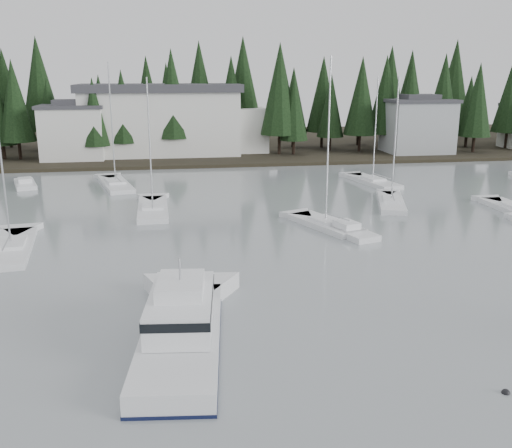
{
  "coord_description": "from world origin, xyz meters",
  "views": [
    {
      "loc": [
        -4.31,
        -9.97,
        13.1
      ],
      "look_at": [
        1.87,
        29.36,
        2.5
      ],
      "focal_mm": 40.0,
      "sensor_mm": 36.0,
      "label": 1
    }
  ],
  "objects": [
    {
      "name": "far_shore_land",
      "position": [
        0.0,
        97.0,
        0.0
      ],
      "size": [
        240.0,
        54.0,
        1.0
      ],
      "primitive_type": "cube",
      "color": "black",
      "rests_on": "ground"
    },
    {
      "name": "conifer_treeline",
      "position": [
        0.0,
        86.0,
        0.0
      ],
      "size": [
        200.0,
        22.0,
        20.0
      ],
      "primitive_type": null,
      "color": "black",
      "rests_on": "ground"
    },
    {
      "name": "house_west",
      "position": [
        -18.0,
        79.0,
        4.65
      ],
      "size": [
        9.54,
        7.42,
        8.75
      ],
      "color": "silver",
      "rests_on": "ground"
    },
    {
      "name": "house_east_a",
      "position": [
        36.0,
        78.0,
        4.9
      ],
      "size": [
        10.6,
        8.48,
        9.25
      ],
      "color": "#999EA0",
      "rests_on": "ground"
    },
    {
      "name": "harbor_inn",
      "position": [
        -2.96,
        82.34,
        5.78
      ],
      "size": [
        29.5,
        11.5,
        10.9
      ],
      "color": "silver",
      "rests_on": "ground"
    },
    {
      "name": "cabin_cruiser_center",
      "position": [
        -3.95,
        15.99,
        0.78
      ],
      "size": [
        5.05,
        12.4,
        5.18
      ],
      "rotation": [
        0.0,
        0.0,
        1.46
      ],
      "color": "silver",
      "rests_on": "ground"
    },
    {
      "name": "sailboat_0",
      "position": [
        9.21,
        36.75,
        0.1
      ],
      "size": [
        5.54,
        8.47,
        14.98
      ],
      "rotation": [
        0.0,
        0.0,
        1.95
      ],
      "color": "silver",
      "rests_on": "ground"
    },
    {
      "name": "sailboat_1",
      "position": [
        -10.47,
        58.55,
        0.08
      ],
      "size": [
        5.2,
        10.93,
        14.85
      ],
      "rotation": [
        0.0,
        0.0,
        1.81
      ],
      "color": "silver",
      "rests_on": "ground"
    },
    {
      "name": "sailboat_4",
      "position": [
        -16.25,
        33.69,
        0.05
      ],
      "size": [
        4.12,
        10.36,
        11.48
      ],
      "rotation": [
        0.0,
        0.0,
        1.69
      ],
      "color": "silver",
      "rests_on": "ground"
    },
    {
      "name": "sailboat_5",
      "position": [
        18.19,
        44.05,
        0.08
      ],
      "size": [
        5.24,
        9.6,
        13.28
      ],
      "rotation": [
        0.0,
        0.0,
        1.25
      ],
      "color": "silver",
      "rests_on": "ground"
    },
    {
      "name": "sailboat_8",
      "position": [
        -5.86,
        44.9,
        0.06
      ],
      "size": [
        3.01,
        10.14,
        13.26
      ],
      "rotation": [
        0.0,
        0.0,
        1.59
      ],
      "color": "silver",
      "rests_on": "ground"
    },
    {
      "name": "sailboat_9",
      "position": [
        20.42,
        55.55,
        0.07
      ],
      "size": [
        4.41,
        9.77,
        13.22
      ],
      "rotation": [
        0.0,
        0.0,
        1.76
      ],
      "color": "silver",
      "rests_on": "ground"
    },
    {
      "name": "runabout_1",
      "position": [
        10.39,
        34.49,
        0.13
      ],
      "size": [
        4.04,
        6.99,
        1.42
      ],
      "rotation": [
        0.0,
        0.0,
        1.87
      ],
      "color": "silver",
      "rests_on": "ground"
    },
    {
      "name": "runabout_3",
      "position": [
        -21.08,
        60.1,
        0.13
      ],
      "size": [
        3.79,
        6.31,
        1.42
      ],
      "rotation": [
        0.0,
        0.0,
        1.86
      ],
      "color": "silver",
      "rests_on": "ground"
    },
    {
      "name": "mooring_buoy_dark",
      "position": [
        9.44,
        9.54,
        0.0
      ],
      "size": [
        0.37,
        0.37,
        0.37
      ],
      "primitive_type": "sphere",
      "color": "black",
      "rests_on": "ground"
    }
  ]
}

